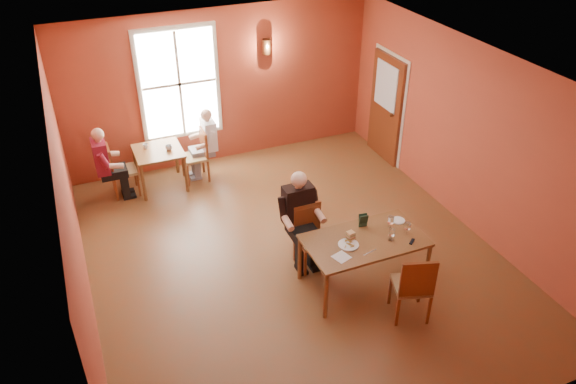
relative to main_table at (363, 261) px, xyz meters
name	(u,v)px	position (x,y,z in m)	size (l,w,h in m)	color
ground	(293,255)	(-0.67, 0.96, -0.39)	(6.00, 7.00, 0.01)	brown
wall_back	(221,87)	(-0.67, 4.46, 1.11)	(6.00, 0.04, 3.00)	brown
wall_front	(442,346)	(-0.67, -2.54, 1.11)	(6.00, 0.04, 3.00)	brown
wall_left	(72,219)	(-3.67, 0.96, 1.11)	(0.04, 7.00, 3.00)	brown
wall_right	(466,136)	(2.33, 0.96, 1.11)	(0.04, 7.00, 3.00)	brown
ceiling	(294,70)	(-0.67, 0.96, 2.61)	(6.00, 7.00, 0.04)	white
window	(179,84)	(-1.47, 4.41, 1.31)	(1.36, 0.10, 1.96)	white
door	(385,108)	(2.27, 3.26, 0.66)	(0.12, 1.04, 2.10)	maroon
wall_sconce	(266,47)	(0.23, 4.36, 1.81)	(0.16, 0.16, 0.28)	brown
main_table	(363,261)	(0.00, 0.00, 0.00)	(1.67, 0.94, 0.78)	brown
chair_diner_main	(312,239)	(-0.50, 0.65, 0.10)	(0.44, 0.44, 0.99)	brown
diner_main	(313,227)	(-0.50, 0.62, 0.33)	(0.58, 0.58, 1.45)	#40271D
chair_empty	(411,284)	(0.28, -0.80, 0.13)	(0.46, 0.46, 1.05)	#532D12
plate_food	(348,244)	(-0.28, -0.03, 0.41)	(0.29, 0.29, 0.04)	white
sandwich	(350,237)	(-0.20, 0.06, 0.45)	(0.10, 0.09, 0.12)	tan
goblet_a	(391,222)	(0.46, 0.09, 0.50)	(0.09, 0.09, 0.22)	white
goblet_b	(407,228)	(0.61, -0.12, 0.50)	(0.08, 0.08, 0.21)	white
goblet_c	(392,234)	(0.32, -0.16, 0.49)	(0.08, 0.08, 0.20)	white
menu_stand	(363,220)	(0.13, 0.29, 0.49)	(0.12, 0.06, 0.20)	#193120
knife	(370,252)	(-0.08, -0.28, 0.39)	(0.22, 0.02, 0.00)	silver
napkin	(341,257)	(-0.48, -0.22, 0.40)	(0.20, 0.20, 0.01)	silver
side_plate	(398,220)	(0.67, 0.20, 0.40)	(0.20, 0.20, 0.02)	white
sunglasses	(412,241)	(0.57, -0.30, 0.40)	(0.14, 0.04, 0.02)	black
second_table	(160,168)	(-2.10, 3.82, -0.02)	(0.85, 0.85, 0.75)	brown
chair_diner_white	(194,156)	(-1.45, 3.82, 0.10)	(0.44, 0.44, 0.99)	brown
diner_white	(195,148)	(-1.42, 3.82, 0.26)	(0.52, 0.52, 1.30)	silver
chair_diner_maroon	(123,169)	(-2.75, 3.82, 0.10)	(0.44, 0.44, 0.99)	#562B15
diner_maroon	(120,161)	(-2.78, 3.82, 0.29)	(0.54, 0.54, 1.35)	#55101B
cup_a	(169,148)	(-1.91, 3.75, 0.40)	(0.12, 0.12, 0.10)	white
cup_b	(146,146)	(-2.29, 3.98, 0.40)	(0.09, 0.09, 0.09)	silver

